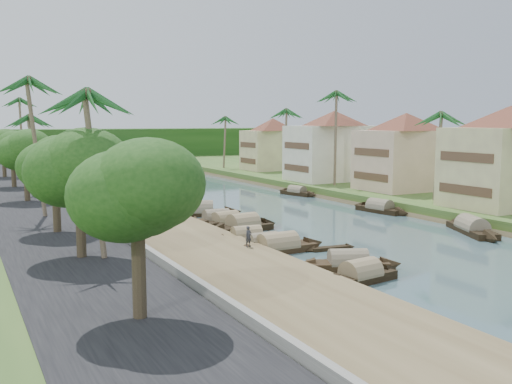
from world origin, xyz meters
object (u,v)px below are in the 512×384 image
bridge (127,162)px  person_near (249,237)px  building_near (508,156)px  sampan_1 (361,276)px  sampan_0 (348,264)px

bridge → person_near: 78.03m
building_near → sampan_1: 31.08m
bridge → person_near: bearing=-99.0°
bridge → building_near: size_ratio=1.89×
sampan_1 → person_near: person_near is taller
sampan_0 → sampan_1: 2.96m
bridge → sampan_1: (-9.07, -85.96, -1.31)m
building_near → person_near: (-31.23, -3.07, -4.83)m
sampan_0 → sampan_1: bearing=-88.0°
bridge → sampan_1: size_ratio=4.07×
bridge → sampan_0: bridge is taller
building_near → sampan_0: size_ratio=2.00×
sampan_0 → person_near: size_ratio=4.91×
building_near → sampan_0: (-26.95, -9.22, -5.97)m
sampan_0 → building_near: bearing=42.8°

